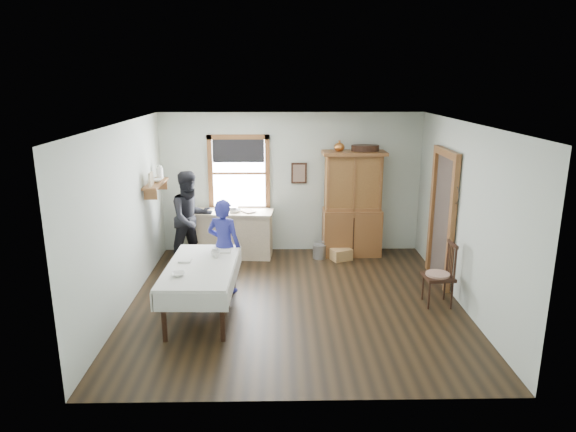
% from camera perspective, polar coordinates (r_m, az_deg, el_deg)
% --- Properties ---
extents(room, '(5.01, 5.01, 2.70)m').
position_cam_1_polar(room, '(7.51, 0.82, -0.08)').
color(room, black).
rests_on(room, ground).
extents(window, '(1.18, 0.07, 1.48)m').
position_cam_1_polar(window, '(9.88, -5.47, 5.21)').
color(window, white).
rests_on(window, room).
extents(doorway, '(0.09, 1.14, 2.22)m').
position_cam_1_polar(doorway, '(8.80, 16.82, 0.27)').
color(doorway, '#41352E').
rests_on(doorway, room).
extents(wall_shelf, '(0.24, 1.00, 0.44)m').
position_cam_1_polar(wall_shelf, '(9.20, -14.45, 3.69)').
color(wall_shelf, brown).
rests_on(wall_shelf, room).
extents(framed_picture, '(0.30, 0.04, 0.40)m').
position_cam_1_polar(framed_picture, '(9.87, 1.23, 4.78)').
color(framed_picture, black).
rests_on(framed_picture, room).
extents(rug_beater, '(0.01, 0.27, 0.27)m').
position_cam_1_polar(rug_beater, '(8.17, 18.23, 3.07)').
color(rug_beater, black).
rests_on(rug_beater, room).
extents(work_counter, '(1.60, 0.71, 0.89)m').
position_cam_1_polar(work_counter, '(9.83, -6.25, -1.98)').
color(work_counter, tan).
rests_on(work_counter, room).
extents(china_hutch, '(1.18, 0.57, 2.01)m').
position_cam_1_polar(china_hutch, '(9.81, 7.18, 1.33)').
color(china_hutch, brown).
rests_on(china_hutch, room).
extents(dining_table, '(1.03, 1.90, 0.75)m').
position_cam_1_polar(dining_table, '(7.55, -9.54, -8.04)').
color(dining_table, silver).
rests_on(dining_table, room).
extents(spindle_chair, '(0.48, 0.48, 0.99)m').
position_cam_1_polar(spindle_chair, '(8.02, 16.38, -6.16)').
color(spindle_chair, black).
rests_on(spindle_chair, room).
extents(pail, '(0.28, 0.28, 0.27)m').
position_cam_1_polar(pail, '(9.77, 3.50, -3.94)').
color(pail, '#9C9FA4').
rests_on(pail, room).
extents(wicker_basket, '(0.44, 0.38, 0.21)m').
position_cam_1_polar(wicker_basket, '(9.72, 5.94, -4.27)').
color(wicker_basket, '#AC7B4E').
rests_on(wicker_basket, room).
extents(woman_blue, '(0.59, 0.49, 1.40)m').
position_cam_1_polar(woman_blue, '(8.17, -7.10, -3.69)').
color(woman_blue, navy).
rests_on(woman_blue, room).
extents(figure_dark, '(0.99, 0.95, 1.60)m').
position_cam_1_polar(figure_dark, '(9.43, -10.71, -0.65)').
color(figure_dark, black).
rests_on(figure_dark, room).
extents(table_cup_a, '(0.16, 0.16, 0.10)m').
position_cam_1_polar(table_cup_a, '(7.71, -8.10, -4.11)').
color(table_cup_a, white).
rests_on(table_cup_a, dining_table).
extents(table_cup_b, '(0.12, 0.12, 0.09)m').
position_cam_1_polar(table_cup_b, '(7.64, -8.01, -4.33)').
color(table_cup_b, white).
rests_on(table_cup_b, dining_table).
extents(table_bowl, '(0.24, 0.24, 0.05)m').
position_cam_1_polar(table_bowl, '(7.07, -12.07, -6.32)').
color(table_bowl, white).
rests_on(table_bowl, dining_table).
extents(counter_book, '(0.27, 0.28, 0.02)m').
position_cam_1_polar(counter_book, '(9.57, -4.96, 0.42)').
color(counter_book, '#735A4C').
rests_on(counter_book, work_counter).
extents(counter_bowl, '(0.19, 0.19, 0.06)m').
position_cam_1_polar(counter_bowl, '(9.61, -5.77, 0.58)').
color(counter_bowl, white).
rests_on(counter_bowl, work_counter).
extents(shelf_bowl, '(0.22, 0.22, 0.05)m').
position_cam_1_polar(shelf_bowl, '(9.21, -14.44, 3.86)').
color(shelf_bowl, white).
rests_on(shelf_bowl, wall_shelf).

